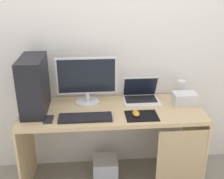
# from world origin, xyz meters

# --- Properties ---
(wall_back) EXTENTS (4.00, 0.05, 2.60)m
(wall_back) POSITION_xyz_m (0.00, 0.33, 1.30)
(wall_back) COLOR silver
(wall_back) RESTS_ON ground_plane
(desk) EXTENTS (1.52, 0.57, 0.75)m
(desk) POSITION_xyz_m (0.02, -0.01, 0.60)
(desk) COLOR tan
(desk) RESTS_ON ground_plane
(pc_tower) EXTENTS (0.19, 0.41, 0.46)m
(pc_tower) POSITION_xyz_m (-0.63, 0.03, 0.98)
(pc_tower) COLOR black
(pc_tower) RESTS_ON desk
(monitor) EXTENTS (0.52, 0.21, 0.42)m
(monitor) POSITION_xyz_m (-0.21, 0.15, 0.96)
(monitor) COLOR silver
(monitor) RESTS_ON desk
(laptop) EXTENTS (0.32, 0.24, 0.22)m
(laptop) POSITION_xyz_m (0.28, 0.16, 0.79)
(laptop) COLOR white
(laptop) RESTS_ON desk
(speaker) EXTENTS (0.08, 0.08, 0.16)m
(speaker) POSITION_xyz_m (0.66, 0.20, 0.83)
(speaker) COLOR silver
(speaker) RESTS_ON desk
(projector) EXTENTS (0.20, 0.14, 0.11)m
(projector) POSITION_xyz_m (0.64, 0.04, 0.80)
(projector) COLOR silver
(projector) RESTS_ON desk
(keyboard) EXTENTS (0.42, 0.14, 0.02)m
(keyboard) POSITION_xyz_m (-0.22, -0.16, 0.76)
(keyboard) COLOR black
(keyboard) RESTS_ON desk
(mousepad) EXTENTS (0.26, 0.20, 0.00)m
(mousepad) POSITION_xyz_m (0.23, -0.15, 0.75)
(mousepad) COLOR black
(mousepad) RESTS_ON desk
(mouse_left) EXTENTS (0.06, 0.10, 0.03)m
(mouse_left) POSITION_xyz_m (0.18, -0.14, 0.77)
(mouse_left) COLOR orange
(mouse_left) RESTS_ON mousepad
(cell_phone) EXTENTS (0.07, 0.13, 0.01)m
(cell_phone) POSITION_xyz_m (-0.51, -0.15, 0.75)
(cell_phone) COLOR #232326
(cell_phone) RESTS_ON desk
(subwoofer) EXTENTS (0.22, 0.22, 0.22)m
(subwoofer) POSITION_xyz_m (-0.06, 0.02, 0.11)
(subwoofer) COLOR #B7BCC6
(subwoofer) RESTS_ON ground_plane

